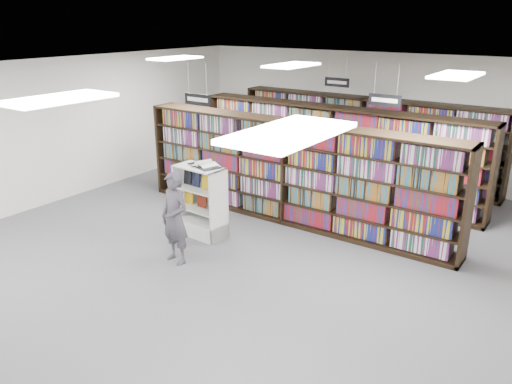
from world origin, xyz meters
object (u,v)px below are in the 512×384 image
Objects in this scene: bookshelf_row_near at (289,172)px; shopper at (175,218)px; endcap_display at (202,212)px; open_book at (204,164)px.

bookshelf_row_near reaches higher than shopper.
endcap_display is 0.95m from open_book.
endcap_display is at bearing 115.74° from shopper.
shopper reaches higher than endcap_display.
shopper is at bearing -55.77° from open_book.
bookshelf_row_near is 1.95m from endcap_display.
open_book is (0.05, 0.04, 0.95)m from endcap_display.
bookshelf_row_near reaches higher than endcap_display.
endcap_display is 1.24m from shopper.
bookshelf_row_near is at bearing 76.70° from open_book.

